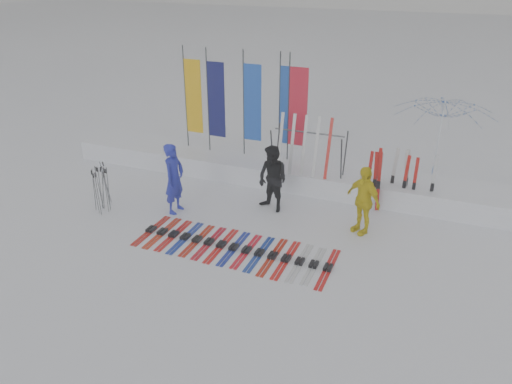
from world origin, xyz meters
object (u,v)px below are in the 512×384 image
at_px(person_black, 273,179).
at_px(ski_row, 235,248).
at_px(person_blue, 174,179).
at_px(ski_rack, 309,146).
at_px(person_yellow, 363,200).
at_px(tent_canopy, 439,141).

xyz_separation_m(person_black, ski_row, (-0.11, -2.23, -0.86)).
relative_size(person_blue, ski_rack, 0.93).
height_order(person_blue, ski_row, person_blue).
height_order(person_yellow, ski_rack, ski_rack).
xyz_separation_m(ski_row, ski_rack, (0.63, 3.72, 1.35)).
relative_size(person_blue, person_black, 1.06).
xyz_separation_m(person_blue, person_yellow, (4.79, 0.75, -0.08)).
height_order(ski_row, ski_rack, ski_rack).
distance_m(person_blue, person_black, 2.58).
distance_m(person_blue, person_yellow, 4.85).
xyz_separation_m(person_blue, ski_row, (2.24, -1.18, -0.92)).
height_order(person_black, tent_canopy, tent_canopy).
bearing_deg(person_blue, tent_canopy, -51.61).
distance_m(person_black, tent_canopy, 5.30).
xyz_separation_m(person_black, person_yellow, (2.44, -0.30, -0.03)).
distance_m(tent_canopy, ski_rack, 3.96).
height_order(person_blue, person_yellow, person_blue).
bearing_deg(tent_canopy, ski_row, -124.46).
relative_size(person_yellow, ski_rack, 0.85).
distance_m(person_black, ski_row, 2.39).
bearing_deg(person_yellow, ski_rack, 170.10).
relative_size(person_blue, person_yellow, 1.09).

